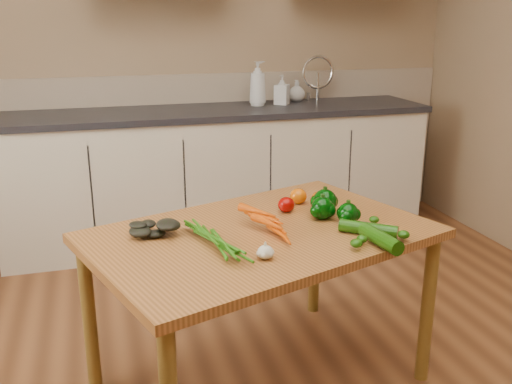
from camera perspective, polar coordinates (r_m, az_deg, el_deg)
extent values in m
cube|color=#A18260|center=(4.06, -7.87, 14.41)|extent=(4.00, 0.02, 2.60)
cube|color=tan|center=(4.14, -7.40, 3.98)|extent=(3.98, 0.03, 1.10)
cube|color=beige|center=(3.92, -3.77, 1.53)|extent=(2.80, 0.60, 0.86)
cube|color=#28272C|center=(3.83, -3.90, 8.03)|extent=(2.84, 0.64, 0.04)
cube|color=#99999E|center=(4.07, 7.07, 7.92)|extent=(0.55, 0.42, 0.10)
cylinder|color=silver|center=(4.21, 6.19, 10.74)|extent=(0.02, 0.02, 0.24)
cube|color=#A96531|center=(2.22, 0.55, -4.37)|extent=(1.49, 1.20, 0.04)
cylinder|color=brown|center=(2.51, 16.77, -11.20)|extent=(0.06, 0.06, 0.65)
cylinder|color=brown|center=(2.43, -16.32, -12.14)|extent=(0.06, 0.06, 0.65)
cylinder|color=brown|center=(2.95, 5.89, -6.07)|extent=(0.06, 0.06, 0.65)
imported|color=silver|center=(3.93, 0.16, 10.79)|extent=(0.14, 0.14, 0.30)
imported|color=silver|center=(3.98, 2.60, 10.18)|extent=(0.13, 0.13, 0.20)
imported|color=silver|center=(4.15, 4.10, 10.06)|extent=(0.15, 0.15, 0.15)
ellipsoid|color=silver|center=(1.96, 0.94, -6.03)|extent=(0.06, 0.06, 0.05)
sphere|color=#023003|center=(2.35, 6.63, -1.61)|extent=(0.09, 0.09, 0.09)
sphere|color=#023003|center=(2.41, 6.90, -0.95)|extent=(0.10, 0.10, 0.10)
sphere|color=#023003|center=(2.31, 9.18, -2.14)|extent=(0.09, 0.09, 0.09)
ellipsoid|color=#8C0502|center=(2.42, 3.05, -1.28)|extent=(0.07, 0.07, 0.07)
ellipsoid|color=#D65905|center=(2.53, 4.26, -0.42)|extent=(0.08, 0.08, 0.07)
ellipsoid|color=#D65905|center=(2.51, 6.38, -0.67)|extent=(0.07, 0.07, 0.07)
cylinder|color=#144207|center=(2.21, 11.17, -3.63)|extent=(0.20, 0.18, 0.05)
cylinder|color=#144207|center=(2.11, 12.34, -4.59)|extent=(0.08, 0.21, 0.06)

